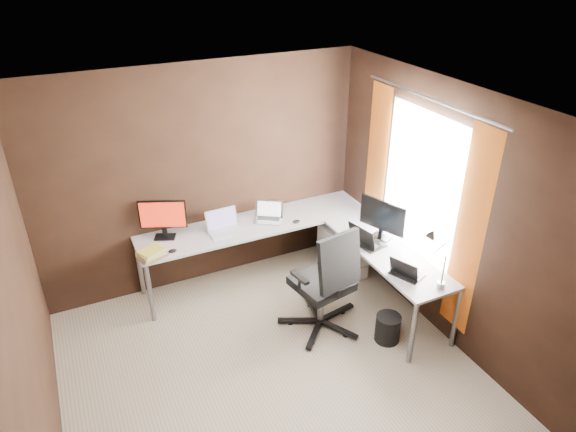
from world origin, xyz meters
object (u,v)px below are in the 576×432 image
object	(u,v)px
monitor_right	(383,217)
desk_lamp	(436,253)
office_chair	(324,299)
book_stack	(152,254)
wastebasket	(388,328)
laptop_white	(224,227)
drawer_pedestal	(343,251)
laptop_black_big	(365,240)
monitor_left	(163,217)
laptop_black_small	(406,272)
laptop_silver	(269,216)

from	to	relation	value
monitor_right	desk_lamp	distance (m)	0.92
monitor_right	office_chair	size ratio (longest dim) A/B	0.43
book_stack	wastebasket	bearing A→B (deg)	-34.89
desk_lamp	book_stack	bearing A→B (deg)	136.83
desk_lamp	wastebasket	bearing A→B (deg)	131.30
laptop_white	drawer_pedestal	bearing A→B (deg)	-16.50
office_chair	desk_lamp	bearing A→B (deg)	-52.61
office_chair	wastebasket	distance (m)	0.69
laptop_black_big	monitor_left	bearing A→B (deg)	47.95
book_stack	laptop_white	bearing A→B (deg)	12.38
book_stack	drawer_pedestal	bearing A→B (deg)	-3.98
laptop_black_big	drawer_pedestal	bearing A→B (deg)	-21.85
drawer_pedestal	desk_lamp	xyz separation A→B (m)	(0.05, -1.44, 0.79)
laptop_white	laptop_black_small	size ratio (longest dim) A/B	1.04
monitor_left	office_chair	size ratio (longest dim) A/B	0.39
laptop_silver	desk_lamp	world-z (taller)	desk_lamp
laptop_black_big	monitor_right	bearing A→B (deg)	-93.33
monitor_right	laptop_black_small	size ratio (longest dim) A/B	1.45
drawer_pedestal	monitor_right	distance (m)	0.87
laptop_black_small	laptop_silver	bearing A→B (deg)	1.46
monitor_right	laptop_black_small	distance (m)	0.74
monitor_right	laptop_silver	bearing A→B (deg)	23.70
laptop_black_big	desk_lamp	size ratio (longest dim) A/B	0.70
book_stack	laptop_black_big	bearing A→B (deg)	-19.10
monitor_left	laptop_white	distance (m)	0.66
monitor_right	laptop_black_big	bearing A→B (deg)	77.12
laptop_silver	wastebasket	xyz separation A→B (m)	(0.59, -1.58, -0.63)
laptop_white	desk_lamp	world-z (taller)	desk_lamp
laptop_silver	laptop_black_big	size ratio (longest dim) A/B	0.95
laptop_silver	laptop_black_big	bearing A→B (deg)	-19.78
laptop_white	book_stack	distance (m)	0.85
monitor_right	wastebasket	distance (m)	1.13
laptop_black_big	wastebasket	size ratio (longest dim) A/B	1.38
monitor_right	laptop_black_big	xyz separation A→B (m)	(-0.22, -0.04, -0.20)
laptop_white	desk_lamp	xyz separation A→B (m)	(1.38, -1.77, 0.30)
laptop_black_big	laptop_silver	bearing A→B (deg)	24.36
monitor_left	laptop_black_big	bearing A→B (deg)	-6.88
laptop_silver	laptop_white	bearing A→B (deg)	-143.25
laptop_silver	laptop_black_small	bearing A→B (deg)	-31.85
office_chair	laptop_silver	bearing A→B (deg)	85.10
monitor_right	laptop_white	distance (m)	1.70
laptop_black_small	laptop_black_big	bearing A→B (deg)	-20.47
laptop_silver	office_chair	bearing A→B (deg)	-51.22
monitor_left	book_stack	bearing A→B (deg)	-100.12
drawer_pedestal	monitor_left	xyz separation A→B (m)	(-1.94, 0.49, 0.67)
monitor_left	laptop_black_big	distance (m)	2.13
laptop_black_small	book_stack	bearing A→B (deg)	33.76
laptop_black_small	desk_lamp	bearing A→B (deg)	-175.94
drawer_pedestal	laptop_silver	xyz separation A→B (m)	(-0.79, 0.36, 0.48)
drawer_pedestal	desk_lamp	distance (m)	1.64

